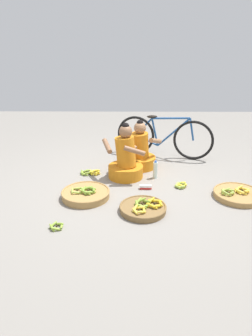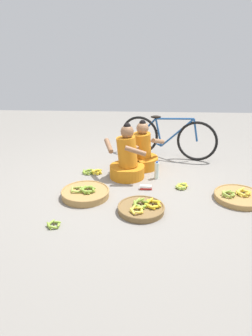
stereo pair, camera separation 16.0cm
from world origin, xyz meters
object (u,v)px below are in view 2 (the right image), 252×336
at_px(banana_basket_front_left, 239,196).
at_px(packet_carton_stack, 146,187).
at_px(banana_basket_near_bicycle, 141,208).
at_px(loose_bananas_front_center, 182,186).
at_px(banana_basket_near_vendor, 85,193).
at_px(loose_bananas_back_left, 93,172).
at_px(vendor_woman_behind, 142,153).
at_px(loose_bananas_back_center, 54,225).
at_px(water_bottle, 157,170).
at_px(vendor_woman_front, 127,160).
at_px(bicycle_leaning, 167,137).

relative_size(banana_basket_front_left, packet_carton_stack, 3.84).
distance_m(banana_basket_near_bicycle, loose_bananas_front_center, 0.87).
height_order(banana_basket_near_vendor, loose_bananas_back_left, banana_basket_near_vendor).
distance_m(vendor_woman_behind, loose_bananas_back_center, 2.03).
height_order(vendor_woman_behind, banana_basket_front_left, vendor_woman_behind).
bearing_deg(water_bottle, loose_bananas_back_center, -131.19).
bearing_deg(banana_basket_near_vendor, packet_carton_stack, 18.00).
relative_size(loose_bananas_back_left, packet_carton_stack, 2.02).
height_order(banana_basket_near_bicycle, loose_bananas_front_center, banana_basket_near_bicycle).
xyz_separation_m(vendor_woman_front, banana_basket_near_vendor, (-0.51, -0.67, -0.21)).
xyz_separation_m(loose_bananas_back_left, water_bottle, (0.97, -0.14, 0.10)).
relative_size(loose_bananas_back_center, loose_bananas_back_left, 0.54).
relative_size(banana_basket_near_bicycle, packet_carton_stack, 3.43).
bearing_deg(loose_bananas_front_center, banana_basket_near_bicycle, -129.76).
relative_size(banana_basket_near_bicycle, banana_basket_front_left, 0.89).
bearing_deg(bicycle_leaning, loose_bananas_front_center, -84.13).
bearing_deg(loose_bananas_front_center, banana_basket_near_vendor, -165.84).
bearing_deg(water_bottle, banana_basket_front_left, -30.14).
height_order(bicycle_leaning, loose_bananas_back_left, bicycle_leaning).
xyz_separation_m(vendor_woman_front, vendor_woman_behind, (0.22, 0.40, -0.02)).
height_order(banana_basket_near_bicycle, loose_bananas_back_left, banana_basket_near_bicycle).
xyz_separation_m(bicycle_leaning, banana_basket_front_left, (0.82, -1.55, -0.31)).
distance_m(banana_basket_near_bicycle, loose_bananas_back_left, 1.34).
height_order(banana_basket_near_vendor, banana_basket_front_left, banana_basket_near_vendor).
bearing_deg(loose_bananas_back_left, banana_basket_front_left, -20.20).
bearing_deg(banana_basket_front_left, banana_basket_near_bicycle, -163.37).
relative_size(vendor_woman_front, packet_carton_stack, 5.05).
relative_size(banana_basket_near_vendor, loose_bananas_front_center, 3.20).
relative_size(banana_basket_near_bicycle, loose_bananas_back_left, 1.70).
relative_size(vendor_woman_front, banana_basket_near_bicycle, 1.47).
xyz_separation_m(loose_bananas_front_center, loose_bananas_back_left, (-1.31, 0.44, 0.00)).
relative_size(bicycle_leaning, loose_bananas_front_center, 8.30).
xyz_separation_m(banana_basket_near_vendor, loose_bananas_back_center, (-0.22, -0.71, -0.03)).
xyz_separation_m(banana_basket_front_left, loose_bananas_back_center, (-2.21, -0.74, -0.02)).
relative_size(vendor_woman_front, vendor_woman_behind, 1.07).
xyz_separation_m(vendor_woman_front, packet_carton_stack, (0.28, -0.41, -0.24)).
height_order(banana_basket_front_left, loose_bananas_back_center, banana_basket_front_left).
xyz_separation_m(loose_bananas_front_center, loose_bananas_back_center, (-1.52, -1.04, -0.00)).
bearing_deg(banana_basket_front_left, banana_basket_near_vendor, -179.10).
height_order(banana_basket_near_vendor, loose_bananas_front_center, banana_basket_near_vendor).
bearing_deg(loose_bananas_front_center, vendor_woman_behind, 127.21).
relative_size(loose_bananas_back_center, water_bottle, 0.66).
distance_m(banana_basket_near_vendor, banana_basket_front_left, 1.99).
bearing_deg(loose_bananas_front_center, banana_basket_front_left, -22.99).
bearing_deg(water_bottle, bicycle_leaning, 77.54).
xyz_separation_m(banana_basket_near_bicycle, packet_carton_stack, (0.06, 0.60, -0.02)).
bearing_deg(packet_carton_stack, vendor_woman_front, 124.75).
xyz_separation_m(banana_basket_near_bicycle, loose_bananas_back_center, (-0.96, -0.37, -0.02)).
bearing_deg(banana_basket_front_left, loose_bananas_front_center, 157.01).
bearing_deg(vendor_woman_behind, loose_bananas_back_left, -158.33).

